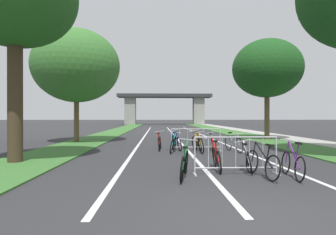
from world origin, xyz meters
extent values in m
plane|color=#2B2B2D|center=(0.00, 0.00, 0.00)|extent=(300.00, 300.00, 0.00)
cube|color=#386B2D|center=(-5.93, 26.69, 0.03)|extent=(2.69, 65.24, 0.05)
cube|color=#386B2D|center=(5.93, 26.69, 0.03)|extent=(2.69, 65.24, 0.05)
cube|color=#9E9B93|center=(8.30, 26.69, 0.04)|extent=(2.04, 65.24, 0.08)
cube|color=silver|center=(0.00, 18.87, 0.00)|extent=(0.14, 37.74, 0.01)
cube|color=silver|center=(2.52, 18.87, 0.00)|extent=(0.14, 37.74, 0.01)
cube|color=silver|center=(-2.52, 18.87, 0.00)|extent=(0.14, 37.74, 0.01)
cube|color=#2D2D30|center=(0.00, 53.91, 6.05)|extent=(19.58, 3.89, 0.68)
cube|color=gray|center=(-7.20, 53.91, 2.86)|extent=(2.22, 2.40, 5.71)
cube|color=gray|center=(7.20, 53.91, 2.86)|extent=(2.22, 2.40, 5.71)
cylinder|color=#3D2D1E|center=(-6.34, 5.47, 2.11)|extent=(0.49, 0.49, 4.23)
cylinder|color=brown|center=(-6.49, 13.17, 1.39)|extent=(0.31, 0.31, 2.78)
ellipsoid|color=#38702D|center=(-6.49, 13.17, 4.78)|extent=(5.35, 5.35, 4.55)
cylinder|color=brown|center=(6.14, 14.60, 1.59)|extent=(0.34, 0.34, 3.18)
ellipsoid|color=#194719|center=(6.14, 14.60, 4.95)|extent=(4.73, 4.73, 4.02)
cylinder|color=#ADADB2|center=(-0.40, 3.36, 0.53)|extent=(0.04, 0.04, 1.05)
cube|color=#ADADB2|center=(-0.40, 3.36, 0.01)|extent=(0.06, 0.44, 0.03)
cylinder|color=#ADADB2|center=(1.89, 3.36, 0.53)|extent=(0.04, 0.04, 1.05)
cube|color=#ADADB2|center=(1.89, 3.36, 0.01)|extent=(0.06, 0.44, 0.03)
cylinder|color=#ADADB2|center=(0.74, 3.36, 1.03)|extent=(2.29, 0.04, 0.04)
cylinder|color=#ADADB2|center=(0.74, 3.36, 0.18)|extent=(2.29, 0.04, 0.04)
cylinder|color=#ADADB2|center=(-0.02, 3.36, 0.61)|extent=(0.02, 0.02, 0.87)
cylinder|color=#ADADB2|center=(0.36, 3.36, 0.61)|extent=(0.02, 0.02, 0.87)
cylinder|color=#ADADB2|center=(0.74, 3.36, 0.61)|extent=(0.02, 0.02, 0.87)
cylinder|color=#ADADB2|center=(1.12, 3.36, 0.61)|extent=(0.02, 0.02, 0.87)
cylinder|color=#ADADB2|center=(1.51, 3.36, 0.61)|extent=(0.02, 0.02, 0.87)
cylinder|color=#ADADB2|center=(-0.78, 8.67, 0.53)|extent=(0.04, 0.04, 1.05)
cube|color=#ADADB2|center=(-0.78, 8.67, 0.01)|extent=(0.07, 0.44, 0.03)
cylinder|color=#ADADB2|center=(1.50, 8.63, 0.53)|extent=(0.04, 0.04, 1.05)
cube|color=#ADADB2|center=(1.50, 8.63, 0.01)|extent=(0.07, 0.44, 0.03)
cylinder|color=#ADADB2|center=(0.36, 8.65, 1.03)|extent=(2.29, 0.08, 0.04)
cylinder|color=#ADADB2|center=(0.36, 8.65, 0.18)|extent=(2.29, 0.08, 0.04)
cylinder|color=#ADADB2|center=(-0.40, 8.66, 0.61)|extent=(0.02, 0.02, 0.87)
cylinder|color=#ADADB2|center=(-0.02, 8.66, 0.61)|extent=(0.02, 0.02, 0.87)
cylinder|color=#ADADB2|center=(0.36, 8.65, 0.61)|extent=(0.02, 0.02, 0.87)
cylinder|color=#ADADB2|center=(0.74, 8.64, 0.61)|extent=(0.02, 0.02, 0.87)
cylinder|color=#ADADB2|center=(1.12, 8.63, 0.61)|extent=(0.02, 0.02, 0.87)
torus|color=black|center=(-1.37, 8.52, 0.33)|extent=(0.15, 0.66, 0.65)
torus|color=black|center=(-1.30, 9.49, 0.33)|extent=(0.15, 0.66, 0.65)
cylinder|color=red|center=(-1.36, 8.98, 0.60)|extent=(0.05, 0.94, 0.59)
cylinder|color=red|center=(-1.37, 8.80, 0.55)|extent=(0.11, 0.11, 0.55)
cylinder|color=red|center=(-1.35, 8.68, 0.30)|extent=(0.05, 0.32, 0.08)
cylinder|color=red|center=(-1.33, 9.47, 0.60)|extent=(0.10, 0.09, 0.56)
cube|color=black|center=(-1.40, 8.77, 0.82)|extent=(0.12, 0.25, 0.06)
cylinder|color=#99999E|center=(-1.36, 9.44, 0.88)|extent=(0.48, 0.06, 0.07)
torus|color=black|center=(1.12, 3.32, 0.32)|extent=(0.31, 0.66, 0.64)
torus|color=black|center=(1.35, 4.28, 0.32)|extent=(0.31, 0.66, 0.64)
cylinder|color=silver|center=(1.18, 3.79, 0.58)|extent=(0.16, 0.95, 0.56)
cylinder|color=silver|center=(1.14, 3.61, 0.55)|extent=(0.17, 0.08, 0.55)
cylinder|color=silver|center=(1.16, 3.48, 0.30)|extent=(0.11, 0.31, 0.07)
cylinder|color=silver|center=(1.30, 4.27, 0.58)|extent=(0.15, 0.06, 0.53)
cube|color=black|center=(1.08, 3.59, 0.82)|extent=(0.16, 0.26, 0.07)
cylinder|color=#99999E|center=(1.24, 4.25, 0.85)|extent=(0.54, 0.16, 0.14)
torus|color=black|center=(-0.42, 8.57, 0.34)|extent=(0.26, 0.69, 0.67)
torus|color=black|center=(-0.62, 9.64, 0.34)|extent=(0.26, 0.69, 0.67)
cylinder|color=#1E389E|center=(-0.55, 9.07, 0.63)|extent=(0.31, 1.03, 0.62)
cylinder|color=#1E389E|center=(-0.51, 8.87, 0.58)|extent=(0.11, 0.14, 0.59)
cylinder|color=#1E389E|center=(-0.45, 8.74, 0.31)|extent=(0.09, 0.35, 0.08)
cylinder|color=#1E389E|center=(-0.65, 9.60, 0.63)|extent=(0.11, 0.11, 0.59)
cube|color=black|center=(-0.54, 8.82, 0.87)|extent=(0.15, 0.26, 0.06)
cylinder|color=#99999E|center=(-0.69, 9.57, 0.92)|extent=(0.53, 0.12, 0.10)
torus|color=black|center=(-0.83, 2.41, 0.33)|extent=(0.22, 0.66, 0.66)
torus|color=black|center=(-0.63, 3.49, 0.33)|extent=(0.22, 0.66, 0.66)
cylinder|color=#1E7238|center=(-0.71, 2.92, 0.64)|extent=(0.29, 1.05, 0.67)
cylinder|color=#1E7238|center=(-0.76, 2.72, 0.56)|extent=(0.08, 0.13, 0.56)
cylinder|color=#1E7238|center=(-0.80, 2.58, 0.30)|extent=(0.09, 0.35, 0.08)
cylinder|color=#1E7238|center=(-0.61, 3.46, 0.64)|extent=(0.09, 0.10, 0.64)
cube|color=black|center=(-0.74, 2.67, 0.83)|extent=(0.15, 0.26, 0.06)
cylinder|color=#99999E|center=(-0.58, 3.43, 0.96)|extent=(0.52, 0.13, 0.07)
torus|color=black|center=(0.55, 8.65, 0.32)|extent=(0.18, 0.64, 0.64)
torus|color=black|center=(0.54, 9.71, 0.32)|extent=(0.18, 0.64, 0.64)
cylinder|color=orange|center=(0.48, 9.15, 0.61)|extent=(0.17, 1.03, 0.62)
cylinder|color=orange|center=(0.50, 8.95, 0.55)|extent=(0.17, 0.12, 0.57)
cylinder|color=orange|center=(0.55, 8.82, 0.30)|extent=(0.04, 0.34, 0.07)
cylinder|color=orange|center=(0.48, 9.68, 0.61)|extent=(0.17, 0.09, 0.59)
cube|color=black|center=(0.43, 8.91, 0.83)|extent=(0.11, 0.24, 0.07)
cylinder|color=#99999E|center=(0.42, 9.66, 0.90)|extent=(0.51, 0.03, 0.14)
torus|color=black|center=(2.04, 2.38, 0.32)|extent=(0.18, 0.64, 0.64)
torus|color=black|center=(2.16, 3.37, 0.32)|extent=(0.18, 0.64, 0.64)
cylinder|color=#662884|center=(2.13, 2.85, 0.62)|extent=(0.22, 0.96, 0.65)
cylinder|color=#662884|center=(2.11, 2.66, 0.60)|extent=(0.11, 0.13, 0.66)
cylinder|color=#662884|center=(2.06, 2.54, 0.29)|extent=(0.06, 0.32, 0.08)
cylinder|color=#662884|center=(2.19, 3.34, 0.62)|extent=(0.10, 0.10, 0.62)
cube|color=black|center=(2.14, 2.62, 0.93)|extent=(0.13, 0.25, 0.06)
cylinder|color=#99999E|center=(2.22, 3.31, 0.93)|extent=(0.48, 0.08, 0.08)
torus|color=black|center=(-0.82, 7.70, 0.34)|extent=(0.26, 0.69, 0.68)
torus|color=black|center=(-0.65, 8.70, 0.34)|extent=(0.26, 0.69, 0.68)
cylinder|color=#197A7F|center=(-0.70, 8.17, 0.61)|extent=(0.29, 0.97, 0.57)
cylinder|color=#197A7F|center=(-0.73, 7.98, 0.59)|extent=(0.13, 0.14, 0.62)
cylinder|color=#197A7F|center=(-0.80, 7.86, 0.31)|extent=(0.08, 0.33, 0.08)
cylinder|color=#197A7F|center=(-0.61, 8.67, 0.61)|extent=(0.12, 0.11, 0.54)
cube|color=black|center=(-0.69, 7.94, 0.90)|extent=(0.15, 0.25, 0.07)
cylinder|color=#99999E|center=(-0.58, 8.64, 0.87)|extent=(0.50, 0.11, 0.11)
torus|color=black|center=(0.28, 8.57, 0.35)|extent=(0.24, 0.71, 0.70)
torus|color=black|center=(0.44, 7.59, 0.35)|extent=(0.24, 0.71, 0.70)
cylinder|color=gold|center=(0.33, 8.10, 0.64)|extent=(0.12, 0.96, 0.62)
cylinder|color=gold|center=(0.30, 8.28, 0.60)|extent=(0.13, 0.11, 0.61)
cylinder|color=gold|center=(0.31, 8.41, 0.32)|extent=(0.08, 0.32, 0.08)
cylinder|color=gold|center=(0.40, 7.61, 0.64)|extent=(0.12, 0.08, 0.59)
cube|color=black|center=(0.26, 8.31, 0.90)|extent=(0.14, 0.25, 0.06)
cylinder|color=#99999E|center=(0.37, 7.63, 0.94)|extent=(0.45, 0.10, 0.08)
torus|color=black|center=(1.40, 2.47, 0.33)|extent=(0.24, 0.68, 0.66)
torus|color=black|center=(1.24, 3.48, 0.33)|extent=(0.24, 0.68, 0.66)
cylinder|color=black|center=(1.37, 2.96, 0.61)|extent=(0.12, 1.00, 0.60)
cylinder|color=black|center=(1.39, 2.76, 0.58)|extent=(0.15, 0.11, 0.60)
cylinder|color=black|center=(1.37, 2.63, 0.31)|extent=(0.09, 0.33, 0.08)
cylinder|color=black|center=(1.28, 3.46, 0.61)|extent=(0.13, 0.08, 0.57)
cube|color=black|center=(1.44, 2.73, 0.87)|extent=(0.14, 0.25, 0.06)
cylinder|color=#99999E|center=(1.33, 3.45, 0.89)|extent=(0.47, 0.10, 0.10)
torus|color=black|center=(1.17, 8.68, 0.30)|extent=(0.27, 0.63, 0.60)
torus|color=black|center=(1.34, 9.74, 0.30)|extent=(0.27, 0.63, 0.60)
cylinder|color=#B7B7BC|center=(1.20, 9.20, 0.54)|extent=(0.11, 1.05, 0.51)
cylinder|color=#B7B7BC|center=(1.17, 8.99, 0.52)|extent=(0.17, 0.10, 0.54)
cylinder|color=#B7B7BC|center=(1.20, 8.85, 0.28)|extent=(0.09, 0.35, 0.07)
cylinder|color=#B7B7BC|center=(1.29, 9.73, 0.54)|extent=(0.14, 0.07, 0.48)
cube|color=black|center=(1.11, 8.97, 0.79)|extent=(0.15, 0.25, 0.07)
cylinder|color=#99999E|center=(1.24, 9.71, 0.78)|extent=(0.48, 0.11, 0.12)
torus|color=black|center=(0.30, 3.47, 0.33)|extent=(0.17, 0.66, 0.66)
torus|color=black|center=(0.37, 4.45, 0.33)|extent=(0.17, 0.66, 0.66)
cylinder|color=red|center=(0.30, 3.94, 0.63)|extent=(0.05, 0.96, 0.65)
cylinder|color=red|center=(0.29, 3.75, 0.59)|extent=(0.13, 0.11, 0.62)
cylinder|color=red|center=(0.31, 3.63, 0.30)|extent=(0.06, 0.32, 0.08)
cylinder|color=red|center=(0.33, 4.43, 0.63)|extent=(0.12, 0.09, 0.62)
cube|color=black|center=(0.25, 3.72, 0.89)|extent=(0.12, 0.25, 0.06)
cylinder|color=#99999E|center=(0.29, 4.41, 0.94)|extent=(0.48, 0.06, 0.09)
torus|color=black|center=(1.94, 8.82, 0.34)|extent=(0.22, 0.68, 0.67)
torus|color=black|center=(2.15, 7.75, 0.34)|extent=(0.22, 0.68, 0.67)
cylinder|color=silver|center=(2.02, 8.30, 0.60)|extent=(0.20, 1.05, 0.56)
cylinder|color=silver|center=(1.98, 8.51, 0.57)|extent=(0.11, 0.12, 0.58)
cylinder|color=silver|center=(1.98, 8.65, 0.31)|extent=(0.10, 0.35, 0.08)
cylinder|color=silver|center=(2.13, 7.77, 0.60)|extent=(0.10, 0.08, 0.52)
cube|color=black|center=(1.95, 8.54, 0.86)|extent=(0.15, 0.26, 0.06)
cylinder|color=#99999E|center=(2.10, 7.79, 0.86)|extent=(0.47, 0.12, 0.07)
camera|label=1|loc=(-1.42, -4.21, 1.59)|focal=29.49mm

